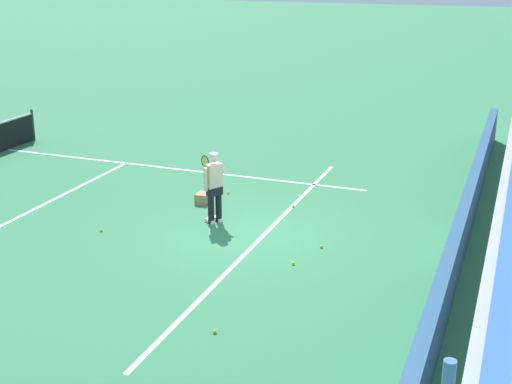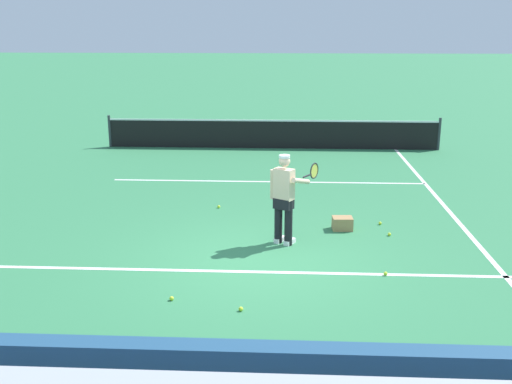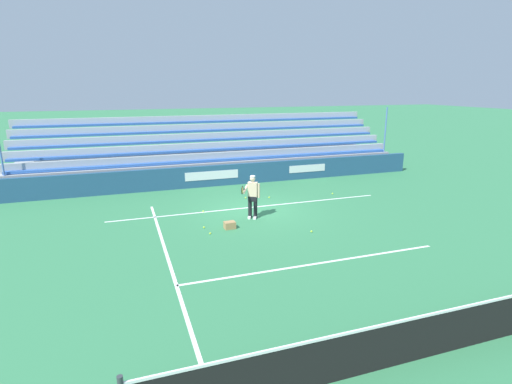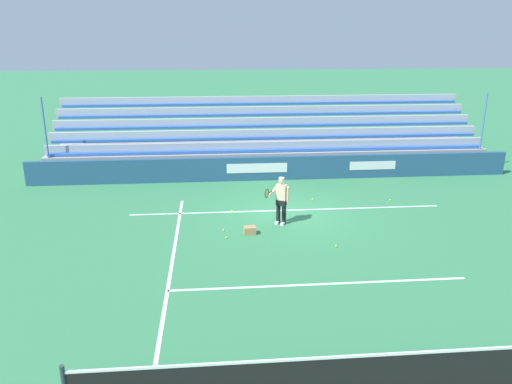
% 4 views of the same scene
% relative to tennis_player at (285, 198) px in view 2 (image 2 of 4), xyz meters
% --- Properties ---
extents(ground_plane, '(160.00, 160.00, 0.00)m').
position_rel_tennis_player_xyz_m(ground_plane, '(-0.45, -0.89, -0.89)').
color(ground_plane, '#337A4C').
extents(court_baseline_white, '(12.00, 0.10, 0.01)m').
position_rel_tennis_player_xyz_m(court_baseline_white, '(-0.45, -1.39, -0.89)').
color(court_baseline_white, white).
rests_on(court_baseline_white, ground).
extents(court_sideline_white, '(0.10, 12.00, 0.01)m').
position_rel_tennis_player_xyz_m(court_sideline_white, '(3.66, 3.11, -0.89)').
color(court_sideline_white, white).
rests_on(court_sideline_white, ground).
extents(court_service_line_white, '(8.22, 0.10, 0.01)m').
position_rel_tennis_player_xyz_m(court_service_line_white, '(-0.45, 4.61, -0.89)').
color(court_service_line_white, white).
rests_on(court_service_line_white, ground).
extents(tennis_player, '(0.92, 0.86, 1.71)m').
position_rel_tennis_player_xyz_m(tennis_player, '(0.00, 0.00, 0.00)').
color(tennis_player, black).
rests_on(tennis_player, ground).
extents(ball_box_cardboard, '(0.42, 0.32, 0.26)m').
position_rel_tennis_player_xyz_m(ball_box_cardboard, '(1.17, 0.86, -0.76)').
color(ball_box_cardboard, '#A87F51').
rests_on(ball_box_cardboard, ground).
extents(tennis_ball_near_player, '(0.07, 0.07, 0.07)m').
position_rel_tennis_player_xyz_m(tennis_ball_near_player, '(2.06, 0.53, -0.86)').
color(tennis_ball_near_player, '#CCE533').
rests_on(tennis_ball_near_player, ground).
extents(tennis_ball_stray_back, '(0.07, 0.07, 0.07)m').
position_rel_tennis_player_xyz_m(tennis_ball_stray_back, '(1.98, 1.20, -0.86)').
color(tennis_ball_stray_back, '#CCE533').
rests_on(tennis_ball_stray_back, ground).
extents(tennis_ball_midcourt, '(0.07, 0.07, 0.07)m').
position_rel_tennis_player_xyz_m(tennis_ball_midcourt, '(-1.68, -2.53, -0.86)').
color(tennis_ball_midcourt, '#CCE533').
rests_on(tennis_ball_midcourt, ground).
extents(tennis_ball_on_baseline, '(0.07, 0.07, 0.07)m').
position_rel_tennis_player_xyz_m(tennis_ball_on_baseline, '(-1.49, 2.20, -0.86)').
color(tennis_ball_on_baseline, '#CCE533').
rests_on(tennis_ball_on_baseline, ground).
extents(tennis_ball_toward_net, '(0.07, 0.07, 0.07)m').
position_rel_tennis_player_xyz_m(tennis_ball_toward_net, '(-0.61, -2.82, -0.86)').
color(tennis_ball_toward_net, '#CCE533').
rests_on(tennis_ball_toward_net, ground).
extents(tennis_ball_far_right, '(0.07, 0.07, 0.07)m').
position_rel_tennis_player_xyz_m(tennis_ball_far_right, '(1.68, -1.42, -0.86)').
color(tennis_ball_far_right, '#CCE533').
rests_on(tennis_ball_far_right, ground).
extents(tennis_net, '(11.09, 0.09, 1.07)m').
position_rel_tennis_player_xyz_m(tennis_net, '(-0.45, 9.07, -0.40)').
color(tennis_net, '#33383D').
rests_on(tennis_net, ground).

